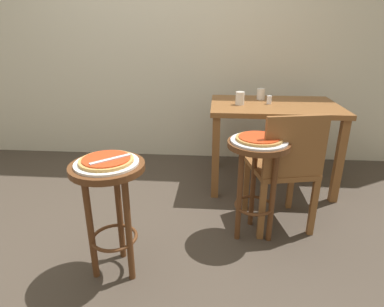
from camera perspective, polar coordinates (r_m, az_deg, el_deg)
ground_plane at (r=2.28m, az=-11.67°, el=-14.83°), size 6.00×6.00×0.00m
back_wall at (r=3.47m, az=-5.63°, el=23.91°), size 6.00×0.10×3.00m
stool_foreground at (r=1.78m, az=-14.48°, el=-7.00°), size 0.39×0.39×0.68m
serving_plate_foreground at (r=1.70m, az=-15.02°, el=-1.64°), size 0.33×0.33×0.01m
pizza_foreground at (r=1.70m, az=-15.07°, el=-1.14°), size 0.28×0.28×0.02m
stool_middle at (r=2.09m, az=11.53°, el=-2.43°), size 0.39×0.39×0.68m
serving_plate_middle at (r=2.02m, az=11.90°, el=2.25°), size 0.35×0.35×0.01m
pizza_middle at (r=2.02m, az=11.93°, el=2.68°), size 0.29×0.29×0.02m
dining_table at (r=2.87m, az=14.34°, el=6.51°), size 1.08×0.75×0.74m
cup_near_edge at (r=2.75m, az=8.57°, el=9.75°), size 0.07×0.07×0.11m
cup_far_edge at (r=3.00m, az=12.24°, el=10.36°), size 0.07×0.07×0.10m
condiment_shaker at (r=2.82m, az=13.64°, el=9.31°), size 0.04×0.04×0.07m
wooden_chair at (r=2.23m, az=16.30°, el=-2.34°), size 0.48×0.48×0.85m
pizza_server_knife at (r=1.67m, az=-14.36°, el=-0.99°), size 0.18×0.17×0.01m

